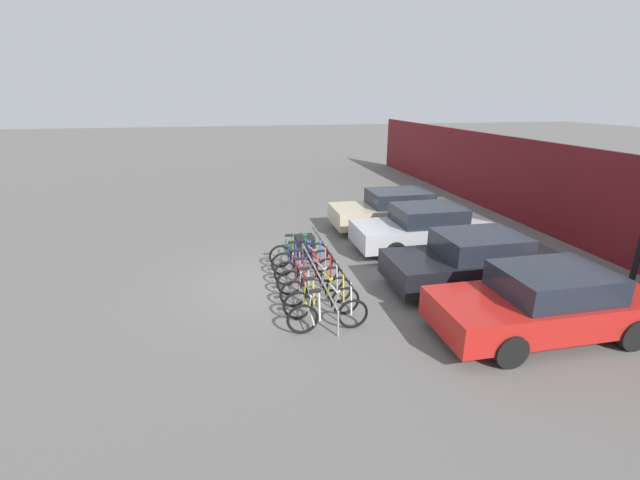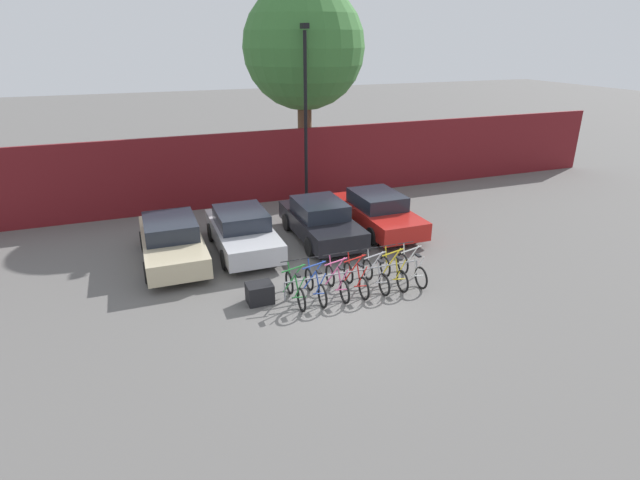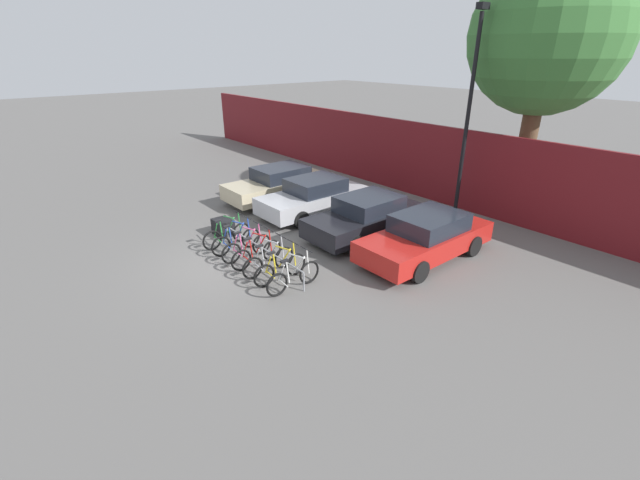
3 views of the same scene
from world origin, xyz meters
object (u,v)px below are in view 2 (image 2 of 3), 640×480
object	(u,v)px
car_red	(378,211)
lamp_post	(306,111)
bicycle_green	(295,289)
bicycle_blue	(316,286)
car_beige	(172,240)
tree_behind_hoarding	(304,48)
bike_rack	(354,273)
bicycle_red	(356,279)
bicycle_yellow	(393,272)
bicycle_silver	(376,275)
bicycle_white	(412,269)
car_black	(320,221)
car_silver	(242,231)
bicycle_pink	(337,282)
cargo_crate	(260,293)

from	to	relation	value
car_red	lamp_post	world-z (taller)	lamp_post
bicycle_green	bicycle_blue	xyz separation A→B (m)	(0.59, 0.00, 0.00)
car_beige	tree_behind_hoarding	world-z (taller)	tree_behind_hoarding
bike_rack	car_beige	xyz separation A→B (m)	(-4.63, 3.85, 0.20)
car_beige	lamp_post	size ratio (longest dim) A/B	0.63
bicycle_red	bicycle_yellow	distance (m)	1.20
bicycle_silver	bicycle_white	size ratio (longest dim) A/B	1.00
bicycle_green	car_black	distance (m)	4.66
bicycle_yellow	car_silver	size ratio (longest dim) A/B	0.39
bicycle_silver	bicycle_red	bearing A→B (deg)	177.77
bicycle_green	car_beige	world-z (taller)	car_beige
car_beige	car_silver	bearing A→B (deg)	0.87
bicycle_green	lamp_post	distance (m)	9.29
tree_behind_hoarding	bike_rack	bearing A→B (deg)	-101.96
bicycle_pink	tree_behind_hoarding	world-z (taller)	tree_behind_hoarding
bike_rack	car_black	xyz separation A→B (m)	(0.47, 3.90, 0.20)
lamp_post	cargo_crate	distance (m)	9.40
cargo_crate	tree_behind_hoarding	xyz separation A→B (m)	(4.96, 10.45, 5.96)
bicycle_silver	car_beige	world-z (taller)	car_beige
bicycle_red	cargo_crate	bearing A→B (deg)	176.33
bicycle_blue	car_black	bearing A→B (deg)	66.14
bicycle_silver	car_black	bearing A→B (deg)	89.92
car_beige	bicycle_white	bearing A→B (deg)	-31.82
bicycle_green	bicycle_white	world-z (taller)	same
bicycle_silver	car_silver	bearing A→B (deg)	124.08
bicycle_blue	car_black	world-z (taller)	car_black
bicycle_blue	lamp_post	bearing A→B (deg)	71.08
bicycle_pink	bicycle_white	size ratio (longest dim) A/B	1.00
lamp_post	tree_behind_hoarding	bearing A→B (deg)	71.71
bike_rack	bicycle_silver	distance (m)	0.65
lamp_post	cargo_crate	world-z (taller)	lamp_post
cargo_crate	bicycle_silver	bearing A→B (deg)	-5.63
bicycle_red	tree_behind_hoarding	bearing A→B (deg)	81.43
bike_rack	bicycle_red	distance (m)	0.19
car_beige	lamp_post	distance (m)	7.87
bicycle_white	car_beige	xyz separation A→B (m)	(-6.44, 3.99, 0.31)
bicycle_pink	bicycle_red	size ratio (longest dim) A/B	1.00
car_black	car_silver	bearing A→B (deg)	-179.53
bicycle_red	bicycle_white	bearing A→B (deg)	3.24
cargo_crate	tree_behind_hoarding	size ratio (longest dim) A/B	0.08
cargo_crate	bicycle_pink	bearing A→B (deg)	-8.75
bike_rack	bicycle_pink	distance (m)	0.61
car_red	lamp_post	xyz separation A→B (m)	(-1.49, 3.76, 3.27)
car_beige	bicycle_silver	bearing A→B (deg)	-37.26
bicycle_white	car_black	xyz separation A→B (m)	(-1.34, 4.05, 0.31)
bicycle_green	bicycle_silver	bearing A→B (deg)	-1.17
bicycle_red	car_beige	distance (m)	6.12
bicycle_silver	lamp_post	world-z (taller)	lamp_post
bicycle_pink	lamp_post	bearing A→B (deg)	72.82
car_black	bicycle_silver	bearing A→B (deg)	-87.85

